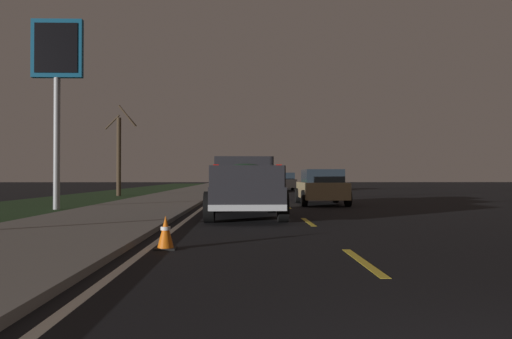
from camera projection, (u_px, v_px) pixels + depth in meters
The scene contains 11 objects.
ground at pixel (274, 197), 29.25m from camera, with size 144.00×144.00×0.00m, color black.
sidewalk_shoulder at pixel (177, 196), 29.12m from camera, with size 108.00×4.00×0.12m, color slate.
grass_verge at pixel (91, 197), 29.01m from camera, with size 108.00×6.00×0.01m, color #1E3819.
lane_markings at pixel (232, 196), 31.19m from camera, with size 108.00×3.54×0.01m.
pickup_truck at pixel (244, 185), 15.30m from camera, with size 5.48×2.40×1.87m.
sedan_green at pixel (248, 182), 37.93m from camera, with size 4.42×2.06×1.54m.
sedan_tan at pixel (321, 187), 21.89m from camera, with size 4.43×2.06×1.54m.
sedan_silver at pixel (284, 181), 42.75m from camera, with size 4.42×2.05×1.54m.
gas_price_sign at pixel (57, 66), 18.67m from camera, with size 0.27×1.90×7.16m.
bare_tree_far at pixel (119, 153), 31.44m from camera, with size 0.52×2.06×5.77m.
traffic_cone_near at pixel (166, 233), 8.51m from camera, with size 0.36×0.36×0.58m.
Camera 1 is at (-2.24, 1.73, 1.26)m, focal length 34.89 mm.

